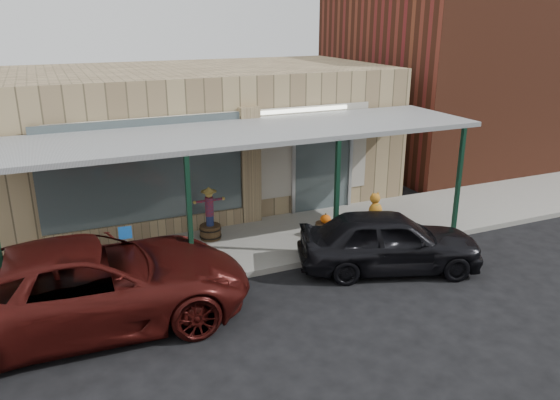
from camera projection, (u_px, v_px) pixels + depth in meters
name	position (u px, v px, depth m)	size (l,w,h in m)	color
ground	(308.00, 315.00, 11.02)	(120.00, 120.00, 0.00)	black
sidewalk	(246.00, 246.00, 14.12)	(40.00, 3.20, 0.15)	gray
storefront	(195.00, 135.00, 17.42)	(12.00, 6.25, 4.20)	tan
awning	(244.00, 134.00, 13.14)	(12.00, 3.00, 3.04)	slate
block_buildings_near	(242.00, 76.00, 18.54)	(61.00, 8.00, 8.00)	brown
barrel_scarecrow	(210.00, 221.00, 14.24)	(0.86, 0.56, 1.42)	#4A391D
barrel_pumpkin	(325.00, 228.00, 14.48)	(0.69, 0.69, 0.64)	#4A391D
handicap_sign	(127.00, 247.00, 11.69)	(0.28, 0.04, 1.34)	gray
parked_sedan	(389.00, 241.00, 12.78)	(4.56, 3.02, 1.61)	black
car_maroon	(90.00, 285.00, 10.42)	(2.83, 6.13, 1.70)	#420F0D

